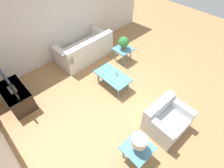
# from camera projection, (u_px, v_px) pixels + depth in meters

# --- Properties ---
(ground_plane) EXTENTS (14.00, 14.00, 0.00)m
(ground_plane) POSITION_uv_depth(u_px,v_px,m) (126.00, 99.00, 5.03)
(ground_plane) COLOR #A87A4C
(wall_right) EXTENTS (0.12, 7.20, 2.70)m
(wall_right) POSITION_uv_depth(u_px,v_px,m) (59.00, 18.00, 5.58)
(wall_right) COLOR silver
(wall_right) RESTS_ON ground_plane
(sofa) EXTENTS (0.99, 1.95, 0.84)m
(sofa) POSITION_uv_depth(u_px,v_px,m) (85.00, 51.00, 6.11)
(sofa) COLOR silver
(sofa) RESTS_ON ground_plane
(armchair) EXTENTS (0.84, 1.00, 0.74)m
(armchair) POSITION_uv_depth(u_px,v_px,m) (166.00, 120.00, 4.20)
(armchair) COLOR silver
(armchair) RESTS_ON ground_plane
(coffee_table) EXTENTS (1.08, 0.60, 0.41)m
(coffee_table) POSITION_uv_depth(u_px,v_px,m) (113.00, 77.00, 5.13)
(coffee_table) COLOR teal
(coffee_table) RESTS_ON ground_plane
(side_table_plant) EXTENTS (0.57, 0.57, 0.48)m
(side_table_plant) POSITION_uv_depth(u_px,v_px,m) (123.00, 50.00, 5.96)
(side_table_plant) COLOR teal
(side_table_plant) RESTS_ON ground_plane
(side_table_lamp) EXTENTS (0.57, 0.57, 0.48)m
(side_table_lamp) POSITION_uv_depth(u_px,v_px,m) (137.00, 149.00, 3.59)
(side_table_lamp) COLOR teal
(side_table_lamp) RESTS_ON ground_plane
(tv_stand_chest) EXTENTS (1.08, 0.59, 0.57)m
(tv_stand_chest) POSITION_uv_depth(u_px,v_px,m) (16.00, 96.00, 4.70)
(tv_stand_chest) COLOR #38281E
(tv_stand_chest) RESTS_ON ground_plane
(television) EXTENTS (0.96, 0.16, 0.61)m
(television) POSITION_uv_depth(u_px,v_px,m) (7.00, 82.00, 4.29)
(television) COLOR black
(television) RESTS_ON tv_stand_chest
(potted_plant) EXTENTS (0.35, 0.35, 0.43)m
(potted_plant) POSITION_uv_depth(u_px,v_px,m) (124.00, 42.00, 5.74)
(potted_plant) COLOR brown
(potted_plant) RESTS_ON side_table_plant
(table_lamp) EXTENTS (0.31, 0.31, 0.39)m
(table_lamp) POSITION_uv_depth(u_px,v_px,m) (139.00, 142.00, 3.35)
(table_lamp) COLOR #997F4C
(table_lamp) RESTS_ON side_table_lamp
(remote_control) EXTENTS (0.16, 0.12, 0.02)m
(remote_control) POSITION_uv_depth(u_px,v_px,m) (117.00, 74.00, 5.13)
(remote_control) COLOR #4C4C51
(remote_control) RESTS_ON coffee_table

